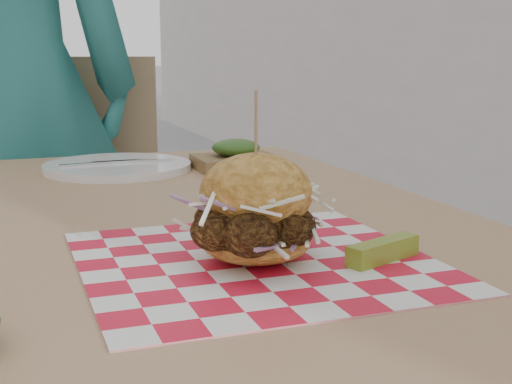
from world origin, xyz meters
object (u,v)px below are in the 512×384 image
patio_chair (96,210)px  sandwich (256,214)px  patio_table (166,273)px  diner (2,83)px

patio_chair → sandwich: 1.21m
patio_table → patio_chair: patio_chair is taller
diner → sandwich: 1.17m
diner → patio_table: size_ratio=1.48×
diner → patio_chair: diner is taller
diner → sandwich: bearing=117.3°
patio_table → diner: bearing=101.6°
patio_chair → sandwich: (0.02, -1.19, 0.25)m
patio_table → sandwich: (0.05, -0.23, 0.13)m
patio_table → sandwich: sandwich is taller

